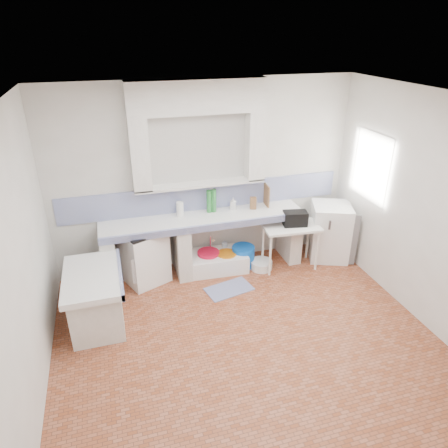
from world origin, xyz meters
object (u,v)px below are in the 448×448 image
object	(u,v)px
sink	(214,262)
side_table	(290,246)
stove	(144,256)
fridge	(329,232)

from	to	relation	value
sink	side_table	distance (m)	1.20
stove	sink	world-z (taller)	stove
stove	sink	distance (m)	1.08
sink	fridge	world-z (taller)	fridge
stove	side_table	distance (m)	2.21
sink	side_table	xyz separation A→B (m)	(1.15, -0.25, 0.23)
sink	fridge	size ratio (longest dim) A/B	1.09
stove	fridge	size ratio (longest dim) A/B	0.88
fridge	stove	bearing A→B (deg)	-161.74
stove	side_table	bearing A→B (deg)	-29.30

